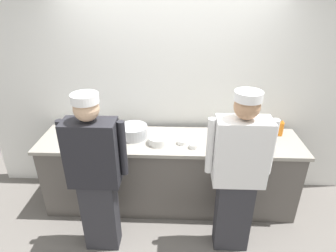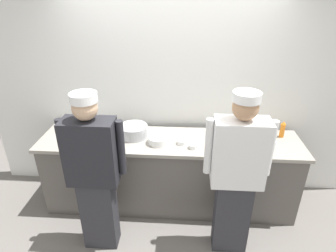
# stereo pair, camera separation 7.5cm
# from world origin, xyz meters

# --- Properties ---
(ground_plane) EXTENTS (9.00, 9.00, 0.00)m
(ground_plane) POSITION_xyz_m (0.00, 0.00, 0.00)
(ground_plane) COLOR slate
(wall_back) EXTENTS (4.71, 0.10, 2.85)m
(wall_back) POSITION_xyz_m (0.00, 0.82, 1.43)
(wall_back) COLOR white
(wall_back) RESTS_ON ground
(prep_counter) EXTENTS (3.00, 0.67, 0.92)m
(prep_counter) POSITION_xyz_m (0.00, 0.36, 0.46)
(prep_counter) COLOR #56514C
(prep_counter) RESTS_ON ground
(chef_near_left) EXTENTS (0.62, 0.24, 1.71)m
(chef_near_left) POSITION_xyz_m (-0.68, -0.32, 0.92)
(chef_near_left) COLOR #2D2D33
(chef_near_left) RESTS_ON ground
(chef_center) EXTENTS (0.62, 0.24, 1.74)m
(chef_center) POSITION_xyz_m (0.67, -0.27, 0.93)
(chef_center) COLOR #2D2D33
(chef_center) RESTS_ON ground
(plate_stack_front) EXTENTS (0.23, 0.23, 0.08)m
(plate_stack_front) POSITION_xyz_m (-0.12, 0.27, 0.96)
(plate_stack_front) COLOR white
(plate_stack_front) RESTS_ON prep_counter
(plate_stack_rear) EXTENTS (0.25, 0.25, 0.05)m
(plate_stack_rear) POSITION_xyz_m (0.66, 0.42, 0.94)
(plate_stack_rear) COLOR white
(plate_stack_rear) RESTS_ON prep_counter
(mixing_bowl_steel) EXTENTS (0.33, 0.33, 0.14)m
(mixing_bowl_steel) POSITION_xyz_m (-0.43, 0.41, 0.99)
(mixing_bowl_steel) COLOR #B7BABF
(mixing_bowl_steel) RESTS_ON prep_counter
(sheet_tray) EXTENTS (0.41, 0.35, 0.02)m
(sheet_tray) POSITION_xyz_m (-1.01, 0.40, 0.93)
(sheet_tray) COLOR #B7BABF
(sheet_tray) RESTS_ON prep_counter
(squeeze_bottle_primary) EXTENTS (0.06, 0.06, 0.20)m
(squeeze_bottle_primary) POSITION_xyz_m (1.30, 0.52, 1.02)
(squeeze_bottle_primary) COLOR orange
(squeeze_bottle_primary) RESTS_ON prep_counter
(squeeze_bottle_secondary) EXTENTS (0.06, 0.06, 0.20)m
(squeeze_bottle_secondary) POSITION_xyz_m (0.85, 0.29, 1.02)
(squeeze_bottle_secondary) COLOR #E5E066
(squeeze_bottle_secondary) RESTS_ON prep_counter
(ramekin_green_sauce) EXTENTS (0.09, 0.09, 0.05)m
(ramekin_green_sauce) POSITION_xyz_m (0.26, 0.19, 0.95)
(ramekin_green_sauce) COLOR white
(ramekin_green_sauce) RESTS_ON prep_counter
(ramekin_yellow_sauce) EXTENTS (0.10, 0.10, 0.05)m
(ramekin_yellow_sauce) POSITION_xyz_m (0.14, 0.27, 0.95)
(ramekin_yellow_sauce) COLOR white
(ramekin_yellow_sauce) RESTS_ON prep_counter
(deli_cup) EXTENTS (0.09, 0.09, 0.10)m
(deli_cup) POSITION_xyz_m (1.10, 0.22, 0.97)
(deli_cup) COLOR white
(deli_cup) RESTS_ON prep_counter
(chefs_knife) EXTENTS (0.28, 0.03, 0.02)m
(chefs_knife) POSITION_xyz_m (-0.72, 0.23, 0.93)
(chefs_knife) COLOR #B7BABF
(chefs_knife) RESTS_ON prep_counter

